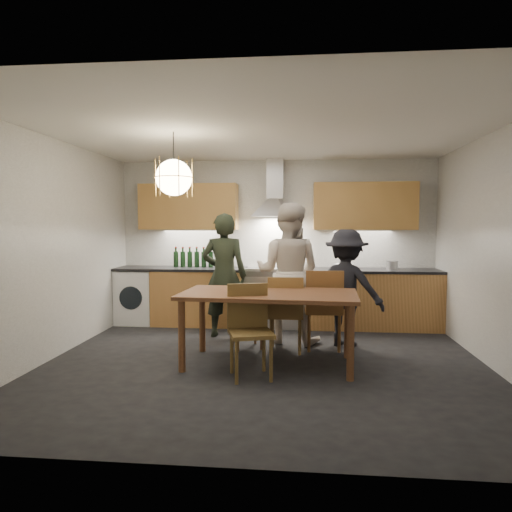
# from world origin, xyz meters

# --- Properties ---
(ground) EXTENTS (5.00, 5.00, 0.00)m
(ground) POSITION_xyz_m (0.00, 0.00, 0.00)
(ground) COLOR black
(ground) RESTS_ON ground
(room_shell) EXTENTS (5.02, 4.52, 2.61)m
(room_shell) POSITION_xyz_m (0.00, 0.00, 1.71)
(room_shell) COLOR white
(room_shell) RESTS_ON ground
(counter_run) EXTENTS (5.00, 0.62, 0.90)m
(counter_run) POSITION_xyz_m (0.02, 1.95, 0.45)
(counter_run) COLOR tan
(counter_run) RESTS_ON ground
(range_stove) EXTENTS (0.90, 0.60, 0.92)m
(range_stove) POSITION_xyz_m (0.00, 1.94, 0.44)
(range_stove) COLOR silver
(range_stove) RESTS_ON ground
(wall_fixtures) EXTENTS (4.30, 0.54, 1.10)m
(wall_fixtures) POSITION_xyz_m (0.00, 2.07, 1.87)
(wall_fixtures) COLOR tan
(wall_fixtures) RESTS_ON ground
(pendant_lamp) EXTENTS (0.43, 0.43, 0.70)m
(pendant_lamp) POSITION_xyz_m (-1.00, -0.10, 2.10)
(pendant_lamp) COLOR black
(pendant_lamp) RESTS_ON ground
(dining_table) EXTENTS (2.00, 1.09, 0.82)m
(dining_table) POSITION_xyz_m (0.05, -0.03, 0.73)
(dining_table) COLOR brown
(dining_table) RESTS_ON ground
(chair_back_left) EXTENTS (0.48, 0.48, 0.83)m
(chair_back_left) POSITION_xyz_m (-0.25, 0.58, 0.47)
(chair_back_left) COLOR brown
(chair_back_left) RESTS_ON ground
(chair_back_mid) EXTENTS (0.43, 0.43, 0.95)m
(chair_back_mid) POSITION_xyz_m (0.23, 0.46, 0.54)
(chair_back_mid) COLOR brown
(chair_back_mid) RESTS_ON ground
(chair_back_right) EXTENTS (0.48, 0.48, 1.02)m
(chair_back_right) POSITION_xyz_m (0.70, 0.62, 0.58)
(chair_back_right) COLOR brown
(chair_back_right) RESTS_ON ground
(chair_front) EXTENTS (0.54, 0.54, 0.96)m
(chair_front) POSITION_xyz_m (-0.13, -0.40, 0.55)
(chair_front) COLOR brown
(chair_front) RESTS_ON ground
(person_left) EXTENTS (0.64, 0.43, 1.74)m
(person_left) POSITION_xyz_m (-0.66, 1.19, 0.87)
(person_left) COLOR black
(person_left) RESTS_ON ground
(person_mid) EXTENTS (1.05, 0.91, 1.87)m
(person_mid) POSITION_xyz_m (0.24, 1.02, 0.93)
(person_mid) COLOR beige
(person_mid) RESTS_ON ground
(person_right) EXTENTS (1.12, 0.87, 1.52)m
(person_right) POSITION_xyz_m (1.00, 0.89, 0.76)
(person_right) COLOR black
(person_right) RESTS_ON ground
(mixing_bowl) EXTENTS (0.38, 0.38, 0.08)m
(mixing_bowl) POSITION_xyz_m (1.05, 1.95, 0.94)
(mixing_bowl) COLOR silver
(mixing_bowl) RESTS_ON counter_run
(stock_pot) EXTENTS (0.22, 0.22, 0.12)m
(stock_pot) POSITION_xyz_m (1.79, 1.98, 0.96)
(stock_pot) COLOR #BABABE
(stock_pot) RESTS_ON counter_run
(wine_bottles) EXTENTS (0.64, 0.08, 0.32)m
(wine_bottles) POSITION_xyz_m (-1.30, 2.04, 1.06)
(wine_bottles) COLOR black
(wine_bottles) RESTS_ON counter_run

